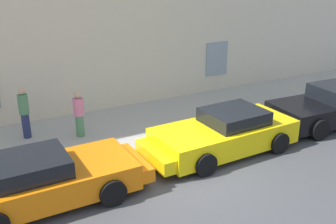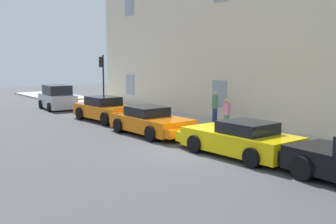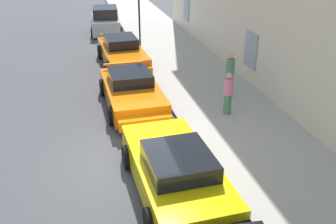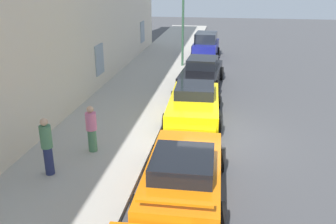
% 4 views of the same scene
% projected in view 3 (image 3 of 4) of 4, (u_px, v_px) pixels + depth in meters
% --- Properties ---
extents(ground_plane, '(80.00, 80.00, 0.00)m').
position_uv_depth(ground_plane, '(130.00, 161.00, 11.31)').
color(ground_plane, '#444447').
extents(sidewalk, '(60.00, 3.97, 0.14)m').
position_uv_depth(sidewalk, '(255.00, 142.00, 12.16)').
color(sidewalk, '#A8A399').
rests_on(sidewalk, ground).
extents(sportscar_red_lead, '(5.18, 2.27, 1.38)m').
position_uv_depth(sportscar_red_lead, '(123.00, 54.00, 18.94)').
color(sportscar_red_lead, orange).
rests_on(sportscar_red_lead, ground).
extents(sportscar_yellow_flank, '(4.83, 2.25, 1.31)m').
position_uv_depth(sportscar_yellow_flank, '(133.00, 93.00, 14.48)').
color(sportscar_yellow_flank, orange).
rests_on(sportscar_yellow_flank, ground).
extents(sportscar_white_middle, '(5.02, 2.32, 1.33)m').
position_uv_depth(sportscar_white_middle, '(173.00, 167.00, 9.93)').
color(sportscar_white_middle, yellow).
rests_on(sportscar_white_middle, ground).
extents(hatchback_parked, '(3.63, 2.15, 1.70)m').
position_uv_depth(hatchback_parked, '(106.00, 21.00, 25.11)').
color(hatchback_parked, '#B2B7BC').
rests_on(hatchback_parked, ground).
extents(traffic_light, '(0.22, 0.36, 3.64)m').
position_uv_depth(traffic_light, '(137.00, 1.00, 21.17)').
color(traffic_light, black).
rests_on(traffic_light, sidewalk).
extents(pedestrian_admiring, '(0.39, 0.39, 1.74)m').
position_uv_depth(pedestrian_admiring, '(230.00, 74.00, 15.11)').
color(pedestrian_admiring, navy).
rests_on(pedestrian_admiring, sidewalk).
extents(pedestrian_strolling, '(0.49, 0.49, 1.56)m').
position_uv_depth(pedestrian_strolling, '(228.00, 93.00, 13.59)').
color(pedestrian_strolling, '#4C7F59').
rests_on(pedestrian_strolling, sidewalk).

